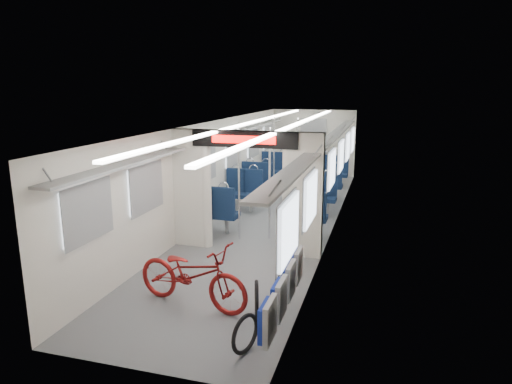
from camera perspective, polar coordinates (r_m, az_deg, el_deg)
carriage at (r=10.14m, az=1.63°, el=4.07°), size 12.00×12.02×2.31m
bicycle at (r=6.65m, az=-7.98°, el=-10.15°), size 1.91×0.98×0.96m
flip_bench at (r=5.91m, az=3.53°, el=-12.04°), size 0.12×2.07×0.48m
bike_hoop_a at (r=5.62m, az=-1.36°, el=-17.54°), size 0.22×0.49×0.50m
bike_hoop_b at (r=6.38m, az=0.08°, el=-13.45°), size 0.20×0.52×0.53m
bike_hoop_c at (r=6.91m, az=3.03°, el=-11.33°), size 0.05×0.51×0.51m
seat_bay_near_left at (r=10.64m, az=-3.21°, el=-0.61°), size 0.96×2.30×1.17m
seat_bay_near_right at (r=10.43m, az=6.99°, el=-1.11°), size 0.92×2.11×1.11m
seat_bay_far_left at (r=13.84m, az=1.44°, el=2.55°), size 0.94×2.21×1.14m
seat_bay_far_right at (r=13.58m, az=9.19°, el=2.12°), size 0.91×2.09×1.10m
stanchion_near_left at (r=9.21m, az=-2.14°, el=0.93°), size 0.04×0.04×2.30m
stanchion_near_right at (r=9.23m, az=1.70°, el=0.96°), size 0.04×0.04×2.30m
stanchion_far_left at (r=12.34m, az=2.26°, el=4.04°), size 0.04×0.04×2.30m
stanchion_far_right at (r=12.00m, az=5.15°, el=3.74°), size 0.04×0.04×2.30m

